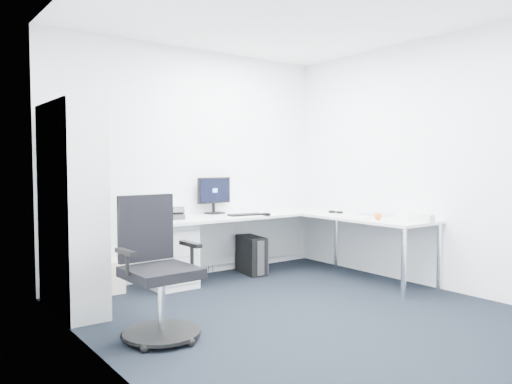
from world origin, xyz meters
TOP-DOWN VIEW (x-y plane):
  - ground at (0.00, 0.00)m, footprint 4.20×4.20m
  - ceiling at (0.00, 0.00)m, footprint 4.20×4.20m
  - wall_back at (0.00, 2.10)m, footprint 3.60×0.02m
  - wall_left at (-1.80, 0.00)m, footprint 0.02×4.20m
  - wall_right at (1.80, 0.00)m, footprint 0.02×4.20m
  - l_desk at (0.55, 1.40)m, footprint 2.53×1.42m
  - drawer_pedestal at (-0.50, 1.79)m, footprint 0.46×0.58m
  - bookshelf at (-1.62, 1.45)m, footprint 0.37×0.94m
  - task_chair at (-1.30, 0.31)m, footprint 0.65×0.65m
  - black_pc_tower at (0.60, 1.75)m, footprint 0.28×0.50m
  - beige_pc_tower at (-1.07, 1.95)m, footprint 0.18×0.36m
  - power_strip at (0.87, 2.09)m, footprint 0.37×0.13m
  - monitor at (0.23, 2.00)m, footprint 0.49×0.20m
  - black_keyboard at (0.42, 1.62)m, footprint 0.42×0.20m
  - mouse at (0.60, 1.45)m, footprint 0.09×0.12m
  - desk_phone at (-0.43, 1.77)m, footprint 0.23×0.23m
  - laptop at (1.65, 0.70)m, footprint 0.40×0.39m
  - white_keyboard at (1.26, 0.71)m, footprint 0.17×0.47m
  - headphones at (1.47, 1.18)m, footprint 0.14×0.20m
  - orange_fruit at (1.30, 0.39)m, footprint 0.08×0.08m
  - tissue_box at (1.52, -0.00)m, footprint 0.17×0.26m

SIDE VIEW (x-z plane):
  - ground at x=0.00m, z-range 0.00..0.00m
  - power_strip at x=0.87m, z-range 0.00..0.04m
  - beige_pc_tower at x=-1.07m, z-range 0.00..0.34m
  - black_pc_tower at x=0.60m, z-range 0.00..0.46m
  - drawer_pedestal at x=-0.50m, z-range 0.00..0.71m
  - l_desk at x=0.55m, z-range 0.00..0.74m
  - task_chair at x=-1.30m, z-range 0.00..1.10m
  - white_keyboard at x=1.26m, z-range 0.74..0.75m
  - black_keyboard at x=0.42m, z-range 0.74..0.76m
  - mouse at x=0.60m, z-range 0.74..0.77m
  - headphones at x=1.47m, z-range 0.74..0.79m
  - orange_fruit at x=1.30m, z-range 0.74..0.81m
  - tissue_box at x=1.52m, z-range 0.74..0.82m
  - desk_phone at x=-0.43m, z-range 0.74..0.87m
  - laptop at x=1.65m, z-range 0.74..0.99m
  - bookshelf at x=-1.62m, z-range 0.00..1.89m
  - monitor at x=0.23m, z-range 0.74..1.19m
  - wall_back at x=0.00m, z-range 0.00..2.70m
  - wall_left at x=-1.80m, z-range 0.00..2.70m
  - wall_right at x=1.80m, z-range 0.00..2.70m
  - ceiling at x=0.00m, z-range 2.70..2.70m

